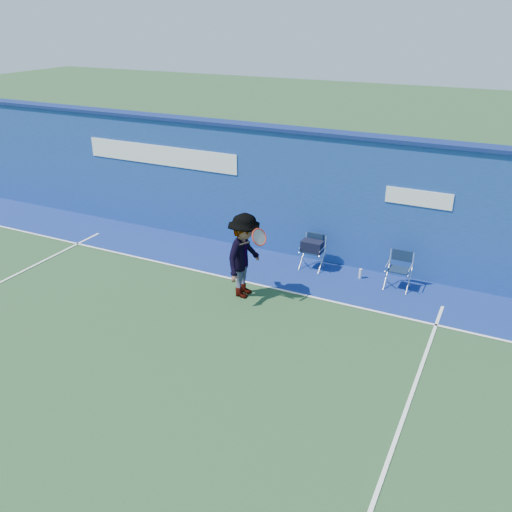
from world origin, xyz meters
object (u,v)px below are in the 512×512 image
at_px(tennis_player, 244,256).
at_px(directors_chair_left, 312,255).
at_px(water_bottle, 360,274).
at_px(directors_chair_right, 398,277).

bearing_deg(tennis_player, directors_chair_left, 66.09).
bearing_deg(directors_chair_left, tennis_player, -113.91).
xyz_separation_m(water_bottle, tennis_player, (-1.99, -1.84, 0.80)).
height_order(water_bottle, tennis_player, tennis_player).
xyz_separation_m(directors_chair_left, directors_chair_right, (2.02, -0.11, -0.09)).
height_order(directors_chair_left, directors_chair_right, directors_chair_left).
distance_m(water_bottle, tennis_player, 2.82).
distance_m(directors_chair_left, directors_chair_right, 2.02).
bearing_deg(tennis_player, water_bottle, 42.73).
relative_size(directors_chair_right, tennis_player, 0.45).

